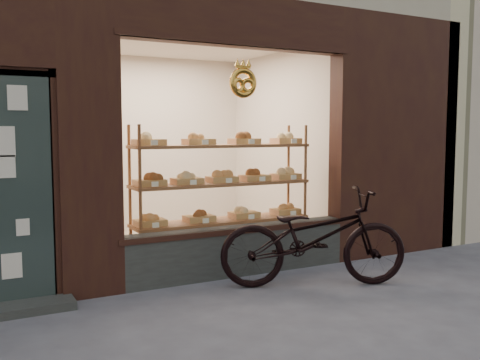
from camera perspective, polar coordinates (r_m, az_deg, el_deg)
ground at (r=4.26m, az=8.25°, el=-17.34°), size 90.00×90.00×0.00m
display_shelf at (r=6.40m, az=-1.92°, el=-1.58°), size 2.20×0.45×1.70m
bicycle at (r=5.68m, az=7.86°, el=-6.09°), size 2.08×1.38×1.03m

